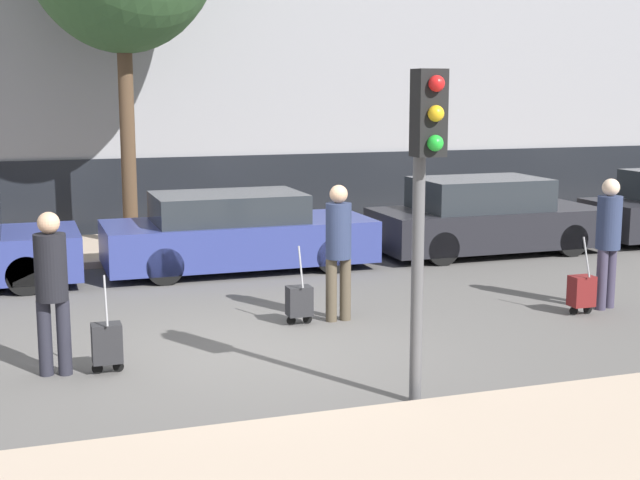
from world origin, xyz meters
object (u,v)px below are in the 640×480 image
Objects in this scene: traffic_light at (425,169)px; parked_car_1 at (236,233)px; pedestrian_left at (52,283)px; parked_car_2 at (485,218)px; parked_bicycle at (258,217)px; pedestrian_right at (608,235)px; pedestrian_center at (338,244)px; trolley_center at (299,301)px; trolley_left at (107,343)px; trolley_right at (582,291)px.

parked_car_1 is at bearing 91.19° from traffic_light.
pedestrian_left is at bearing -122.94° from parked_car_1.
parked_bicycle is (-3.66, 2.71, -0.17)m from parked_car_2.
pedestrian_right reaches higher than pedestrian_left.
pedestrian_center is at bearing -82.56° from parked_car_1.
parked_bicycle is at bearing 143.55° from parked_car_2.
trolley_center is at bearing -100.12° from parked_bicycle.
trolley_left is at bearing -115.83° from parked_bicycle.
pedestrian_center is 3.83m from pedestrian_right.
pedestrian_left is 1.01× the size of parked_bicycle.
pedestrian_center is at bearing -150.91° from pedestrian_left.
pedestrian_left is (-3.18, -4.91, 0.39)m from parked_car_1.
pedestrian_left is 3.40m from trolley_center.
trolley_right is at bearing -69.80° from parked_bicycle.
pedestrian_left is at bearing 168.38° from trolley_left.
parked_car_1 is 3.78m from trolley_center.
trolley_right is (6.94, 0.39, -0.69)m from pedestrian_left.
parked_bicycle is at bearing 84.44° from traffic_light.
parked_car_2 reaches higher than trolley_center.
traffic_light reaches higher than parked_car_1.
trolley_center is at bearing 25.89° from trolley_left.
parked_car_1 is 5.87m from pedestrian_left.
parked_bicycle reaches higher than trolley_center.
parked_bicycle is (0.61, 6.45, -0.55)m from pedestrian_center.
parked_car_2 is 9.34m from pedestrian_left.
parked_bicycle is (3.74, 7.73, 0.16)m from trolley_left.
pedestrian_center is 1.03× the size of parked_bicycle.
trolley_center is at bearing 168.86° from trolley_right.
trolley_left is 1.04× the size of trolley_center.
parked_car_1 is at bearing 95.74° from pedestrian_center.
pedestrian_center reaches higher than pedestrian_left.
pedestrian_left is 0.55× the size of traffic_light.
pedestrian_center is 1.69× the size of trolley_right.
pedestrian_left is at bearing -164.17° from pedestrian_center.
parked_car_2 reaches higher than trolley_right.
traffic_light reaches higher than pedestrian_right.
trolley_right is at bearing -179.93° from pedestrian_right.
parked_car_1 reaches higher than trolley_right.
trolley_left is at bearing -159.63° from pedestrian_center.
trolley_left is 0.59× the size of pedestrian_right.
traffic_light reaches higher than pedestrian_center.
traffic_light is at bearing -123.18° from parked_car_2.
parked_car_1 is 2.48× the size of pedestrian_center.
trolley_right is at bearing -50.30° from parked_car_1.
traffic_light is 9.97m from parked_bicycle.
parked_bicycle is (1.10, 2.70, -0.14)m from parked_car_1.
trolley_right is 0.33× the size of traffic_light.
parked_car_2 is 5.69m from pedestrian_center.
parked_car_2 is 8.95m from trolley_left.
trolley_left reaches higher than parked_bicycle.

